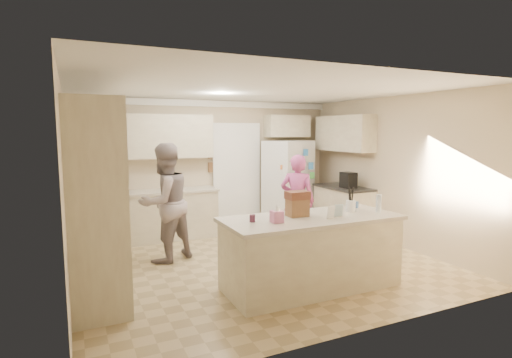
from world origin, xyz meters
name	(u,v)px	position (x,y,z in m)	size (l,w,h in m)	color
floor	(260,264)	(0.00, 0.00, -0.01)	(5.20, 4.60, 0.02)	tan
ceiling	(260,88)	(0.00, 0.00, 2.61)	(5.20, 4.60, 0.02)	white
wall_back	(210,166)	(0.00, 2.31, 1.30)	(5.20, 0.02, 2.60)	#C5B392
wall_front	(364,205)	(0.00, -2.31, 1.30)	(5.20, 0.02, 2.60)	#C5B392
wall_left	(65,189)	(-2.61, 0.00, 1.30)	(0.02, 4.60, 2.60)	#C5B392
wall_right	(394,171)	(2.61, 0.00, 1.30)	(0.02, 4.60, 2.60)	#C5B392
crown_back	(210,104)	(0.00, 2.26, 2.53)	(5.20, 0.08, 0.12)	white
pantry_bank	(92,195)	(-2.30, 0.20, 1.18)	(0.60, 2.60, 2.35)	beige
back_base_cab	(156,216)	(-1.15, 2.00, 0.44)	(2.20, 0.60, 0.88)	beige
back_countertop	(156,192)	(-1.15, 1.99, 0.90)	(2.24, 0.63, 0.04)	beige
back_upper_cab	(153,136)	(-1.15, 2.12, 1.90)	(2.20, 0.35, 0.80)	beige
doorway_opening	(236,177)	(0.55, 2.28, 1.05)	(0.90, 0.06, 2.10)	black
doorway_casing	(237,178)	(0.55, 2.24, 1.05)	(1.02, 0.03, 2.22)	white
wall_frame_upper	(212,154)	(0.02, 2.27, 1.55)	(0.15, 0.02, 0.20)	brown
wall_frame_lower	(212,167)	(0.02, 2.27, 1.28)	(0.15, 0.02, 0.20)	brown
refrigerator	(288,184)	(1.55, 1.88, 0.90)	(0.90, 0.70, 1.80)	white
fridge_seam	(297,186)	(1.55, 1.53, 0.90)	(0.01, 0.02, 1.78)	gray
fridge_dispenser	(288,174)	(1.33, 1.52, 1.15)	(0.22, 0.03, 0.35)	black
fridge_handle_l	(295,179)	(1.50, 1.51, 1.05)	(0.02, 0.02, 0.85)	silver
fridge_handle_r	(300,179)	(1.60, 1.51, 1.05)	(0.02, 0.02, 0.85)	silver
over_fridge_cab	(287,126)	(1.65, 2.12, 2.10)	(0.95, 0.35, 0.45)	beige
right_base_cab	(343,210)	(2.30, 1.00, 0.44)	(0.60, 1.20, 0.88)	beige
right_countertop	(343,187)	(2.29, 1.00, 0.90)	(0.63, 1.24, 0.04)	#2D2B28
right_upper_cab	(344,133)	(2.43, 1.20, 1.95)	(0.35, 1.50, 0.70)	beige
coffee_maker	(348,180)	(2.25, 0.80, 1.07)	(0.22, 0.28, 0.30)	black
island_base	(311,254)	(0.20, -1.10, 0.44)	(2.20, 0.90, 0.88)	beige
island_top	(312,219)	(0.20, -1.10, 0.90)	(2.28, 0.96, 0.05)	beige
utensil_crock	(351,206)	(0.85, -1.05, 1.00)	(0.13, 0.13, 0.15)	white
tissue_box	(277,217)	(-0.35, -1.20, 1.00)	(0.13, 0.13, 0.14)	pink
tissue_plume	(277,207)	(-0.35, -1.20, 1.10)	(0.08, 0.08, 0.08)	white
dollhouse_body	(297,208)	(0.05, -1.00, 1.04)	(0.26, 0.18, 0.22)	brown
dollhouse_roof	(298,195)	(0.05, -1.00, 1.20)	(0.28, 0.20, 0.10)	#592D1E
jam_jar	(252,218)	(-0.60, -1.05, 0.97)	(0.07, 0.07, 0.09)	#59263F
greeting_card_a	(331,212)	(0.35, -1.30, 1.01)	(0.12, 0.01, 0.16)	white
greeting_card_b	(338,211)	(0.50, -1.25, 1.01)	(0.12, 0.01, 0.16)	silver
water_bottle	(379,203)	(1.15, -1.25, 1.04)	(0.07, 0.07, 0.24)	silver
shaker_salt	(353,205)	(1.02, -0.88, 0.97)	(0.05, 0.05, 0.09)	#4B77B6
shaker_pepper	(357,205)	(1.09, -0.88, 0.97)	(0.05, 0.05, 0.09)	#4B77B6
teen_boy	(165,203)	(-1.25, 0.75, 0.91)	(0.88, 0.69, 1.82)	gray
teen_girl	(297,201)	(0.98, 0.55, 0.80)	(0.59, 0.38, 1.61)	#BD478C
fridge_magnets	(297,186)	(1.55, 1.52, 0.90)	(0.76, 0.02, 1.44)	tan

